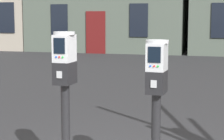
% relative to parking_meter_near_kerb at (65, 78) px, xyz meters
% --- Properties ---
extents(parking_meter_near_kerb, '(0.23, 0.26, 1.50)m').
position_rel_parking_meter_near_kerb_xyz_m(parking_meter_near_kerb, '(0.00, 0.00, 0.00)').
color(parking_meter_near_kerb, black).
rests_on(parking_meter_near_kerb, sidewalk_slab).
extents(parking_meter_twin_adjacent, '(0.23, 0.26, 1.43)m').
position_rel_parking_meter_near_kerb_xyz_m(parking_meter_twin_adjacent, '(0.94, -0.00, -0.05)').
color(parking_meter_twin_adjacent, black).
rests_on(parking_meter_twin_adjacent, sidewalk_slab).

